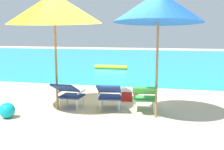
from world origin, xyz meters
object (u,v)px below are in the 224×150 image
(lounge_chair_right, at_px, (144,95))
(cooler_box, at_px, (130,94))
(lounge_chair_left, at_px, (69,92))
(beach_umbrella_right, at_px, (159,7))
(beach_umbrella_left, at_px, (54,8))
(beach_ball, at_px, (7,110))
(lounge_chair_center, at_px, (110,94))
(swim_buoy, at_px, (111,67))

(lounge_chair_right, distance_m, cooler_box, 1.16)
(lounge_chair_left, bearing_deg, beach_umbrella_right, -5.57)
(lounge_chair_left, relative_size, beach_umbrella_left, 0.33)
(lounge_chair_left, height_order, cooler_box, lounge_chair_left)
(beach_ball, relative_size, cooler_box, 0.68)
(beach_umbrella_left, distance_m, cooler_box, 2.93)
(lounge_chair_center, distance_m, beach_umbrella_right, 2.22)
(swim_buoy, relative_size, beach_umbrella_left, 0.58)
(lounge_chair_left, bearing_deg, cooler_box, 41.75)
(swim_buoy, height_order, lounge_chair_right, lounge_chair_right)
(lounge_chair_left, xyz_separation_m, beach_ball, (-1.04, -0.93, -0.24))
(lounge_chair_center, distance_m, lounge_chair_right, 0.80)
(lounge_chair_right, relative_size, beach_umbrella_left, 0.34)
(lounge_chair_right, relative_size, beach_ball, 2.78)
(beach_umbrella_left, height_order, cooler_box, beach_umbrella_left)
(lounge_chair_left, relative_size, cooler_box, 1.81)
(lounge_chair_left, bearing_deg, lounge_chair_right, 3.84)
(lounge_chair_center, bearing_deg, swim_buoy, 102.42)
(beach_umbrella_right, relative_size, beach_ball, 7.99)
(lounge_chair_center, xyz_separation_m, cooler_box, (0.31, 1.05, -0.24))
(swim_buoy, height_order, beach_ball, beach_ball)
(swim_buoy, relative_size, cooler_box, 3.22)
(lounge_chair_left, bearing_deg, beach_ball, -138.26)
(swim_buoy, bearing_deg, cooler_box, -72.64)
(swim_buoy, xyz_separation_m, beach_umbrella_right, (2.61, -7.22, 2.22))
(lounge_chair_left, distance_m, lounge_chair_right, 1.77)
(beach_umbrella_left, xyz_separation_m, beach_umbrella_right, (2.32, -0.14, -0.02))
(swim_buoy, distance_m, beach_umbrella_left, 7.43)
(lounge_chair_center, height_order, beach_ball, lounge_chair_center)
(lounge_chair_left, distance_m, cooler_box, 1.73)
(lounge_chair_left, height_order, beach_ball, lounge_chair_left)
(beach_ball, bearing_deg, lounge_chair_center, 26.90)
(lounge_chair_center, bearing_deg, beach_umbrella_left, -172.86)
(lounge_chair_right, xyz_separation_m, beach_umbrella_right, (0.29, -0.32, 1.91))
(lounge_chair_left, bearing_deg, beach_umbrella_left, -166.65)
(beach_ball, distance_m, cooler_box, 3.11)
(lounge_chair_left, xyz_separation_m, beach_umbrella_right, (2.05, -0.20, 1.91))
(lounge_chair_left, relative_size, lounge_chair_center, 0.95)
(beach_ball, height_order, cooler_box, beach_ball)
(lounge_chair_right, bearing_deg, swim_buoy, 108.60)
(lounge_chair_right, relative_size, beach_umbrella_right, 0.35)
(lounge_chair_left, height_order, beach_umbrella_left, beach_umbrella_left)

